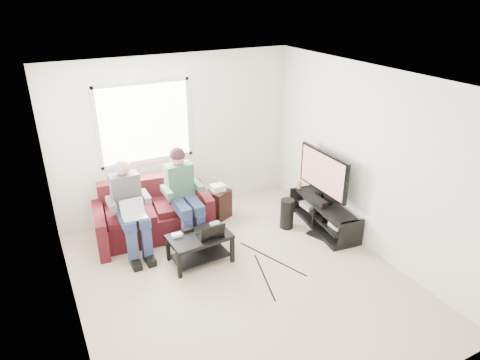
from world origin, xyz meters
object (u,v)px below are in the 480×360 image
coffee_table (200,242)px  tv (323,174)px  end_table (218,203)px  subwoofer (287,214)px  tv_stand (324,217)px  sofa (154,215)px

coffee_table → tv: 2.17m
coffee_table → end_table: end_table is taller
subwoofer → end_table: size_ratio=0.83×
coffee_table → tv_stand: tv_stand is taller
sofa → end_table: bearing=-0.2°
sofa → tv: size_ratio=1.68×
tv_stand → end_table: size_ratio=2.34×
sofa → tv_stand: sofa is taller
coffee_table → subwoofer: subwoofer is taller
sofa → tv: bearing=-22.3°
sofa → end_table: size_ratio=3.15×
subwoofer → end_table: bearing=135.4°
end_table → sofa: bearing=179.8°
end_table → tv: bearing=-36.6°
sofa → coffee_table: size_ratio=2.15×
sofa → tv: 2.68m
coffee_table → tv_stand: (2.08, -0.06, -0.11)m
tv → subwoofer: size_ratio=2.26×
coffee_table → end_table: (0.75, 1.03, -0.04)m
tv → end_table: bearing=143.4°
sofa → coffee_table: sofa is taller
coffee_table → end_table: bearing=53.7°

